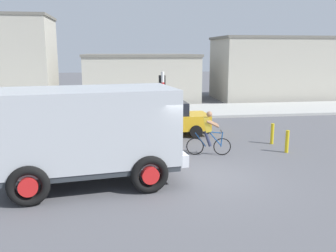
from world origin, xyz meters
TOP-DOWN VIEW (x-y plane):
  - ground_plane at (0.00, 0.00)m, footprint 120.00×120.00m
  - sidewalk_far at (0.00, 12.68)m, footprint 80.00×5.00m
  - truck_foreground at (-3.47, -0.01)m, footprint 5.71×3.38m
  - cyclist at (0.89, 2.51)m, footprint 1.71×0.56m
  - traffic_light_pole at (-0.81, 3.13)m, footprint 0.24×0.43m
  - car_red_near at (-0.27, 6.15)m, footprint 4.06×1.99m
  - car_white_mid at (-3.28, 7.92)m, footprint 4.09×2.05m
  - bollard_near at (4.07, 2.41)m, footprint 0.14×0.14m
  - bollard_far at (4.07, 3.81)m, footprint 0.14×0.14m
  - building_mid_block at (-0.55, 19.72)m, footprint 8.88×8.14m
  - building_corner_right at (11.78, 18.52)m, footprint 12.15×5.65m

SIDE VIEW (x-z plane):
  - ground_plane at x=0.00m, z-range 0.00..0.00m
  - sidewalk_far at x=0.00m, z-range 0.00..0.16m
  - bollard_near at x=4.07m, z-range 0.00..0.90m
  - bollard_far at x=4.07m, z-range 0.00..0.90m
  - car_red_near at x=-0.27m, z-range 0.02..1.62m
  - car_white_mid at x=-3.28m, z-range 0.02..1.62m
  - cyclist at x=0.89m, z-range 0.00..1.72m
  - truck_foreground at x=-3.47m, z-range 0.22..3.12m
  - building_mid_block at x=-0.55m, z-range 0.00..3.73m
  - traffic_light_pole at x=-0.81m, z-range 0.47..3.67m
  - building_corner_right at x=11.78m, z-range 0.00..5.12m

